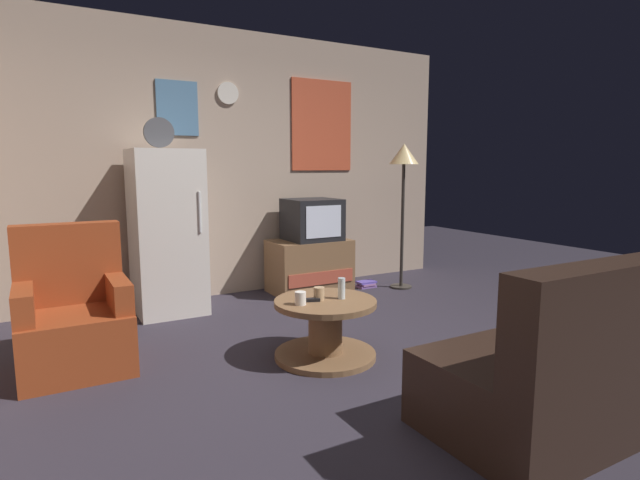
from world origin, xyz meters
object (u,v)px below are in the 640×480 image
(fridge, at_px, (167,232))
(standing_lamp, at_px, (404,165))
(crt_tv, at_px, (312,219))
(wine_glass, at_px, (342,288))
(armchair, at_px, (74,318))
(mug_ceramic_white, at_px, (300,298))
(remote_control, at_px, (309,300))
(book_stack, at_px, (366,284))
(coffee_table, at_px, (325,329))
(couch, at_px, (586,364))
(mug_ceramic_tan, at_px, (319,294))
(tv_stand, at_px, (310,266))

(fridge, height_order, standing_lamp, fridge)
(crt_tv, xyz_separation_m, wine_glass, (-0.73, -1.77, -0.29))
(armchair, bearing_deg, mug_ceramic_white, -28.06)
(fridge, xyz_separation_m, wine_glass, (0.81, -1.73, -0.26))
(crt_tv, height_order, remote_control, crt_tv)
(crt_tv, height_order, mug_ceramic_white, crt_tv)
(crt_tv, height_order, book_stack, crt_tv)
(armchair, xyz_separation_m, book_stack, (3.00, 0.90, -0.30))
(coffee_table, height_order, book_stack, coffee_table)
(fridge, bearing_deg, book_stack, -3.08)
(crt_tv, bearing_deg, standing_lamp, -20.27)
(book_stack, bearing_deg, fridge, 176.92)
(crt_tv, distance_m, book_stack, 0.98)
(mug_ceramic_white, height_order, book_stack, mug_ceramic_white)
(coffee_table, height_order, couch, couch)
(mug_ceramic_tan, xyz_separation_m, book_stack, (1.49, 1.57, -0.43))
(coffee_table, bearing_deg, mug_ceramic_tan, 150.28)
(wine_glass, relative_size, remote_control, 1.00)
(mug_ceramic_white, distance_m, armchair, 1.53)
(mug_ceramic_tan, height_order, remote_control, mug_ceramic_tan)
(mug_ceramic_white, bearing_deg, mug_ceramic_tan, 15.55)
(wine_glass, xyz_separation_m, couch, (0.63, -1.42, -0.18))
(coffee_table, height_order, mug_ceramic_tan, mug_ceramic_tan)
(fridge, xyz_separation_m, armchair, (-0.86, -1.01, -0.42))
(coffee_table, distance_m, couch, 1.64)
(mug_ceramic_tan, bearing_deg, wine_glass, -18.13)
(armchair, relative_size, book_stack, 4.57)
(couch, bearing_deg, standing_lamp, 69.98)
(remote_control, xyz_separation_m, book_stack, (1.57, 1.57, -0.40))
(standing_lamp, relative_size, couch, 0.94)
(armchair, bearing_deg, book_stack, 16.63)
(coffee_table, xyz_separation_m, remote_control, (-0.12, 0.02, 0.22))
(mug_ceramic_white, bearing_deg, remote_control, 25.58)
(standing_lamp, xyz_separation_m, mug_ceramic_tan, (-1.83, -1.37, -0.89))
(tv_stand, distance_m, coffee_table, 1.92)
(wine_glass, height_order, book_stack, wine_glass)
(standing_lamp, height_order, remote_control, standing_lamp)
(coffee_table, xyz_separation_m, couch, (0.75, -1.45, 0.10))
(book_stack, bearing_deg, mug_ceramic_white, -135.83)
(wine_glass, bearing_deg, crt_tv, 67.67)
(crt_tv, height_order, couch, crt_tv)
(standing_lamp, xyz_separation_m, wine_glass, (-1.67, -1.42, -0.86))
(crt_tv, xyz_separation_m, remote_control, (-0.97, -1.72, -0.35))
(mug_ceramic_white, relative_size, remote_control, 0.60)
(couch, height_order, book_stack, couch)
(mug_ceramic_white, xyz_separation_m, book_stack, (1.66, 1.61, -0.43))
(coffee_table, distance_m, mug_ceramic_tan, 0.26)
(fridge, distance_m, remote_control, 1.81)
(fridge, bearing_deg, wine_glass, -64.99)
(crt_tv, relative_size, remote_control, 3.60)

